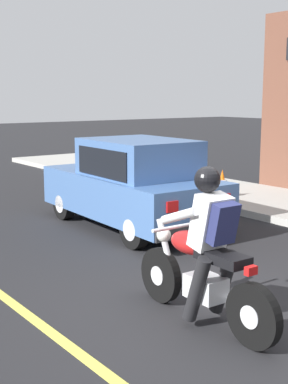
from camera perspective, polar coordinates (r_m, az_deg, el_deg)
The scene contains 5 objects.
ground_plane at distance 6.05m, azimuth 8.53°, elevation -12.17°, with size 80.00×80.00×0.00m, color black.
sidewalk_curb at distance 11.45m, azimuth 14.94°, elevation -1.35°, with size 2.60×22.00×0.14m, color #ADAAA3.
motorcycle_with_rider at distance 5.44m, azimuth 6.48°, elevation -7.14°, with size 0.56×2.02×1.62m.
car_hatchback at distance 9.34m, azimuth -1.21°, elevation 0.78°, with size 1.79×3.84×1.57m.
traffic_cone at distance 11.63m, azimuth 8.34°, elevation 0.88°, with size 0.36×0.36×0.60m.
Camera 1 is at (-4.02, -3.90, 2.29)m, focal length 50.00 mm.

